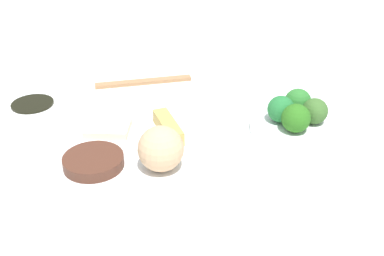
% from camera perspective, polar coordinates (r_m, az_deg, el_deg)
% --- Properties ---
extents(tabletop, '(2.20, 2.20, 0.02)m').
position_cam_1_polar(tabletop, '(0.83, -4.20, -3.54)').
color(tabletop, white).
rests_on(tabletop, ground).
extents(main_plate, '(0.30, 0.30, 0.02)m').
position_cam_1_polar(main_plate, '(0.81, -7.09, -2.98)').
color(main_plate, white).
rests_on(main_plate, tabletop).
extents(rice_scoop, '(0.07, 0.07, 0.07)m').
position_cam_1_polar(rice_scoop, '(0.74, -3.79, -2.52)').
color(rice_scoop, tan).
rests_on(rice_scoop, main_plate).
extents(spring_roll, '(0.11, 0.05, 0.03)m').
position_cam_1_polar(spring_roll, '(0.84, -2.92, 0.10)').
color(spring_roll, tan).
rests_on(spring_roll, main_plate).
extents(crab_rangoon_wonton, '(0.08, 0.09, 0.01)m').
position_cam_1_polar(crab_rangoon_wonton, '(0.86, -10.15, -0.04)').
color(crab_rangoon_wonton, beige).
rests_on(crab_rangoon_wonton, main_plate).
extents(stir_fry_heap, '(0.10, 0.10, 0.02)m').
position_cam_1_polar(stir_fry_heap, '(0.77, -11.83, -3.96)').
color(stir_fry_heap, '#4E2A1E').
rests_on(stir_fry_heap, main_plate).
extents(broccoli_plate, '(0.20, 0.20, 0.01)m').
position_cam_1_polar(broccoli_plate, '(0.91, 13.24, 0.06)').
color(broccoli_plate, white).
rests_on(broccoli_plate, tabletop).
extents(broccoli_floret_0, '(0.05, 0.05, 0.05)m').
position_cam_1_polar(broccoli_floret_0, '(0.90, 14.63, 2.00)').
color(broccoli_floret_0, '#3A622A').
rests_on(broccoli_floret_0, broccoli_plate).
extents(broccoli_floret_1, '(0.05, 0.05, 0.05)m').
position_cam_1_polar(broccoli_floret_1, '(0.86, 12.46, 1.16)').
color(broccoli_floret_1, '#29671A').
rests_on(broccoli_floret_1, broccoli_plate).
extents(broccoli_floret_2, '(0.05, 0.05, 0.05)m').
position_cam_1_polar(broccoli_floret_2, '(0.89, 10.71, 2.25)').
color(broccoli_floret_2, '#236E33').
rests_on(broccoli_floret_2, broccoli_plate).
extents(broccoli_floret_4, '(0.05, 0.05, 0.05)m').
position_cam_1_polar(broccoli_floret_4, '(0.92, 12.68, 3.09)').
color(broccoli_floret_4, '#2B6F2B').
rests_on(broccoli_floret_4, broccoli_plate).
extents(soy_sauce_bowl, '(0.10, 0.10, 0.03)m').
position_cam_1_polar(soy_sauce_bowl, '(0.97, -18.57, 1.83)').
color(soy_sauce_bowl, white).
rests_on(soy_sauce_bowl, tabletop).
extents(soy_sauce_bowl_liquid, '(0.08, 0.08, 0.00)m').
position_cam_1_polar(soy_sauce_bowl_liquid, '(0.96, -18.74, 2.80)').
color(soy_sauce_bowl_liquid, black).
rests_on(soy_sauce_bowl_liquid, soy_sauce_bowl).
extents(chopsticks_pair, '(0.03, 0.22, 0.01)m').
position_cam_1_polar(chopsticks_pair, '(1.08, -6.01, 5.57)').
color(chopsticks_pair, '#A6734D').
rests_on(chopsticks_pair, tabletop).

